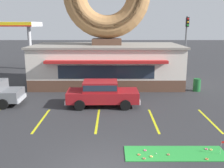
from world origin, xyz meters
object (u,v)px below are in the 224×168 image
object	(u,v)px
car_red	(101,92)
traffic_light_pole	(186,38)
putting_flag_pin	(222,144)
golf_ball	(156,153)
trash_bin	(196,85)

from	to	relation	value
car_red	traffic_light_pole	world-z (taller)	traffic_light_pole
car_red	putting_flag_pin	bearing A→B (deg)	-52.22
golf_ball	car_red	world-z (taller)	car_red
putting_flag_pin	car_red	world-z (taller)	car_red
golf_ball	car_red	bearing A→B (deg)	110.47
trash_bin	traffic_light_pole	size ratio (longest dim) A/B	0.17
putting_flag_pin	car_red	distance (m)	8.06
car_red	trash_bin	size ratio (longest dim) A/B	4.70
traffic_light_pole	car_red	bearing A→B (deg)	-127.96
trash_bin	traffic_light_pole	distance (m)	7.12
golf_ball	car_red	xyz separation A→B (m)	(-2.37, 6.36, 0.82)
golf_ball	trash_bin	bearing A→B (deg)	64.77
trash_bin	traffic_light_pole	world-z (taller)	traffic_light_pole
golf_ball	putting_flag_pin	distance (m)	2.59
golf_ball	traffic_light_pole	distance (m)	17.73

